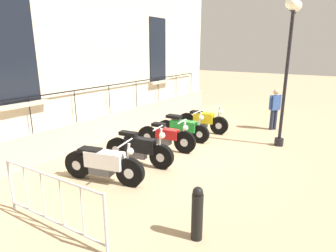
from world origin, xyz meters
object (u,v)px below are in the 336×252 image
at_px(motorcycle_red, 166,137).
at_px(lamppost, 290,41).
at_px(motorcycle_yellow, 203,121).
at_px(crowd_barrier, 52,200).
at_px(motorcycle_white, 103,164).
at_px(motorcycle_green, 183,128).
at_px(motorcycle_black, 139,149).
at_px(pedestrian_standing, 275,107).
at_px(bollard, 197,213).

relative_size(motorcycle_red, lamppost, 0.44).
relative_size(motorcycle_yellow, crowd_barrier, 0.79).
distance_m(motorcycle_white, crowd_barrier, 1.91).
relative_size(motorcycle_white, motorcycle_red, 1.05).
height_order(motorcycle_white, motorcycle_green, motorcycle_green).
distance_m(motorcycle_red, motorcycle_yellow, 2.39).
bearing_deg(motorcycle_red, motorcycle_black, -89.36).
bearing_deg(pedestrian_standing, crowd_barrier, -100.13).
distance_m(motorcycle_yellow, pedestrian_standing, 2.82).
xyz_separation_m(motorcycle_yellow, crowd_barrier, (0.58, -6.78, 0.14)).
relative_size(motorcycle_green, bollard, 2.08).
distance_m(crowd_barrier, pedestrian_standing, 8.74).
bearing_deg(crowd_barrier, pedestrian_standing, 79.87).
relative_size(motorcycle_green, motorcycle_yellow, 0.99).
height_order(motorcycle_red, bollard, motorcycle_red).
bearing_deg(motorcycle_green, motorcycle_black, -87.37).
xyz_separation_m(lamppost, pedestrian_standing, (-0.65, 1.82, -2.37)).
height_order(motorcycle_red, motorcycle_green, motorcycle_green).
relative_size(motorcycle_white, bollard, 2.18).
height_order(lamppost, bollard, lamppost).
bearing_deg(motorcycle_white, motorcycle_red, 89.69).
bearing_deg(motorcycle_green, motorcycle_white, -88.70).
height_order(motorcycle_green, pedestrian_standing, pedestrian_standing).
bearing_deg(lamppost, bollard, -90.14).
height_order(motorcycle_red, crowd_barrier, crowd_barrier).
bearing_deg(crowd_barrier, bollard, 27.89).
bearing_deg(motorcycle_black, motorcycle_green, 92.63).
distance_m(motorcycle_green, motorcycle_yellow, 1.24).
height_order(bollard, pedestrian_standing, pedestrian_standing).
bearing_deg(lamppost, motorcycle_yellow, 179.82).
relative_size(crowd_barrier, pedestrian_standing, 1.59).
bearing_deg(motorcycle_red, bollard, -49.25).
distance_m(motorcycle_black, bollard, 3.38).
xyz_separation_m(lamppost, crowd_barrier, (-2.19, -6.78, -2.69)).
bearing_deg(crowd_barrier, motorcycle_yellow, 94.87).
height_order(lamppost, crowd_barrier, lamppost).
distance_m(motorcycle_black, lamppost, 5.44).
relative_size(motorcycle_black, lamppost, 0.46).
bearing_deg(lamppost, motorcycle_black, -127.01).
height_order(motorcycle_green, lamppost, lamppost).
xyz_separation_m(motorcycle_black, motorcycle_yellow, (0.03, 3.72, 0.01)).
xyz_separation_m(motorcycle_white, bollard, (2.81, -0.64, 0.03)).
bearing_deg(motorcycle_white, motorcycle_green, 91.30).
xyz_separation_m(motorcycle_white, pedestrian_standing, (2.17, 6.81, 0.44)).
bearing_deg(motorcycle_red, motorcycle_white, -90.31).
relative_size(motorcycle_white, crowd_barrier, 0.82).
bearing_deg(motorcycle_black, motorcycle_white, -91.31).
relative_size(motorcycle_red, crowd_barrier, 0.78).
height_order(motorcycle_yellow, bollard, motorcycle_yellow).
height_order(motorcycle_white, crowd_barrier, crowd_barrier).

